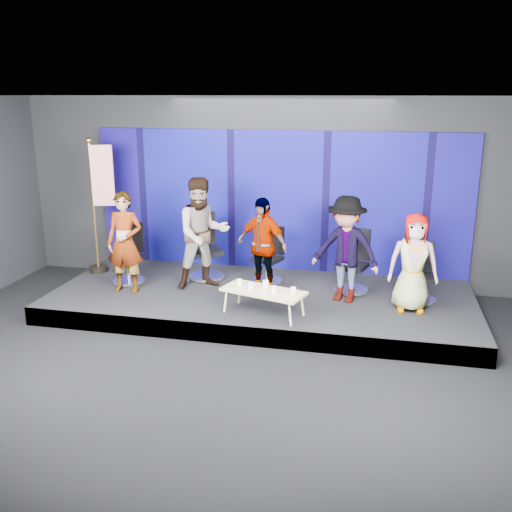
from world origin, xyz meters
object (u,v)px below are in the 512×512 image
(panelist_d, at_px, (346,249))
(chair_e, at_px, (420,282))
(chair_a, at_px, (129,263))
(chair_c, at_px, (269,264))
(chair_d, at_px, (353,271))
(mug_c, at_px, (266,284))
(mug_b, at_px, (251,286))
(mug_e, at_px, (293,291))
(panelist_a, at_px, (125,243))
(coffee_table, at_px, (264,292))
(panelist_b, at_px, (203,233))
(mug_d, at_px, (274,289))
(mug_a, at_px, (239,282))
(panelist_e, at_px, (413,263))
(chair_b, at_px, (206,257))
(flag_stand, at_px, (100,203))
(panelist_c, at_px, (262,245))

(panelist_d, xyz_separation_m, chair_e, (1.20, 0.26, -0.55))
(chair_a, height_order, chair_c, chair_a)
(chair_d, relative_size, mug_c, 9.69)
(mug_b, height_order, mug_e, mug_e)
(panelist_a, xyz_separation_m, coffee_table, (2.47, -0.53, -0.50))
(chair_e, bearing_deg, chair_a, 178.58)
(panelist_b, bearing_deg, mug_c, -66.77)
(mug_d, bearing_deg, mug_a, 158.71)
(mug_c, bearing_deg, panelist_d, 33.16)
(mug_b, bearing_deg, panelist_d, 32.34)
(panelist_a, height_order, mug_e, panelist_a)
(mug_e, bearing_deg, panelist_a, 168.48)
(chair_a, xyz_separation_m, chair_d, (3.89, 0.36, 0.00))
(chair_e, height_order, mug_e, chair_e)
(coffee_table, distance_m, mug_a, 0.45)
(panelist_e, bearing_deg, chair_c, 157.12)
(panelist_a, height_order, panelist_d, panelist_d)
(chair_a, distance_m, chair_d, 3.91)
(chair_c, height_order, chair_e, chair_c)
(chair_c, distance_m, coffee_table, 1.56)
(chair_b, relative_size, panelist_b, 0.62)
(chair_b, distance_m, mug_b, 1.92)
(panelist_a, bearing_deg, panelist_e, 1.08)
(mug_b, distance_m, flag_stand, 3.58)
(chair_c, xyz_separation_m, mug_b, (0.03, -1.53, 0.10))
(flag_stand, bearing_deg, chair_d, -16.04)
(panelist_c, xyz_separation_m, chair_e, (2.60, 0.09, -0.49))
(chair_e, distance_m, mug_b, 2.79)
(panelist_a, relative_size, panelist_e, 1.11)
(mug_e, relative_size, flag_stand, 0.04)
(chair_b, bearing_deg, chair_e, -37.34)
(mug_a, bearing_deg, chair_a, 159.32)
(panelist_a, relative_size, panelist_d, 0.99)
(panelist_b, distance_m, panelist_d, 2.43)
(chair_e, relative_size, mug_e, 9.66)
(chair_d, xyz_separation_m, mug_b, (-1.45, -1.35, 0.08))
(coffee_table, relative_size, mug_e, 13.88)
(mug_a, height_order, flag_stand, flag_stand)
(panelist_e, bearing_deg, panelist_d, 165.99)
(chair_e, distance_m, mug_c, 2.56)
(chair_b, relative_size, mug_d, 12.74)
(mug_d, bearing_deg, chair_c, 103.89)
(mug_d, height_order, flag_stand, flag_stand)
(chair_e, bearing_deg, mug_d, -154.14)
(panelist_c, bearing_deg, chair_e, 23.29)
(chair_b, relative_size, coffee_table, 0.87)
(chair_c, xyz_separation_m, panelist_c, (-0.02, -0.50, 0.48))
(mug_a, relative_size, mug_c, 0.81)
(chair_a, relative_size, panelist_a, 0.62)
(panelist_b, relative_size, flag_stand, 0.76)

